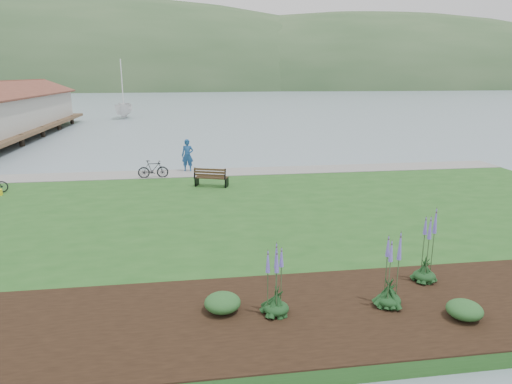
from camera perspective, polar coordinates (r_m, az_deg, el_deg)
ground at (r=20.60m, az=-1.77°, el=-2.58°), size 600.00×600.00×0.00m
lawn at (r=18.64m, az=-1.06°, el=-3.79°), size 34.00×20.00×0.40m
shoreline_path at (r=27.14m, az=-3.48°, el=2.52°), size 34.00×2.20×0.03m
garden_bed at (r=12.44m, az=18.12°, el=-13.27°), size 24.00×4.40×0.04m
far_hillside at (r=190.95m, az=-1.75°, el=12.77°), size 580.00×80.00×38.00m
pier_pavilion at (r=50.42m, az=-29.38°, el=8.85°), size 8.00×36.00×5.40m
park_bench at (r=23.61m, az=-5.66°, el=1.89°), size 1.80×1.21×1.04m
person at (r=27.43m, az=-8.57°, el=4.88°), size 0.91×0.71×2.26m
bicycle_b at (r=26.11m, az=-12.74°, el=2.80°), size 0.49×1.67×1.01m
sailboat at (r=67.14m, az=-16.11°, el=8.84°), size 9.86×10.03×25.48m
pannier at (r=25.14m, az=-29.36°, el=-0.02°), size 0.23×0.31×0.30m
echium_0 at (r=11.90m, az=16.44°, el=-10.14°), size 0.62×0.62×2.08m
echium_1 at (r=13.52m, az=20.57°, el=-6.84°), size 0.62×0.62×2.37m
echium_4 at (r=11.04m, az=2.59°, el=-11.10°), size 0.62×0.62×2.12m
shrub_0 at (r=11.47m, az=-4.21°, el=-13.63°), size 0.89×0.89×0.45m
shrub_1 at (r=12.21m, az=24.62°, el=-13.24°), size 0.84×0.84×0.42m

